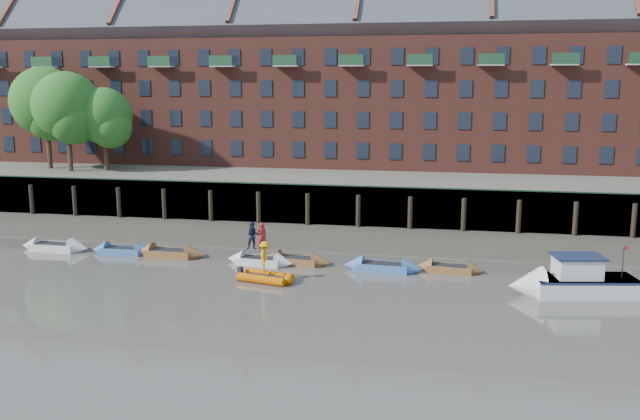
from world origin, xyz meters
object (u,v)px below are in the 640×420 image
(rowboat_5, at_px, (383,267))
(rib_tender, at_px, (267,277))
(rowboat_4, at_px, (296,260))
(rowboat_2, at_px, (170,253))
(rowboat_3, at_px, (260,261))
(person_rower_a, at_px, (262,237))
(rowboat_6, at_px, (449,268))
(motor_launch, at_px, (563,282))
(person_rib_crew, at_px, (265,257))
(person_rower_b, at_px, (253,236))
(rowboat_1, at_px, (122,251))
(rowboat_0, at_px, (55,247))

(rowboat_5, distance_m, rib_tender, 7.11)
(rowboat_4, relative_size, rowboat_5, 0.94)
(rowboat_2, xyz_separation_m, rowboat_4, (8.44, -0.17, -0.02))
(rowboat_3, bearing_deg, person_rower_a, 6.54)
(rowboat_3, distance_m, rowboat_4, 2.24)
(rowboat_6, bearing_deg, motor_launch, -24.24)
(rowboat_4, xyz_separation_m, person_rower_a, (-2.05, -0.52, 1.54))
(rowboat_5, bearing_deg, rowboat_6, 11.07)
(rowboat_3, bearing_deg, rowboat_4, 20.58)
(rowboat_3, xyz_separation_m, motor_launch, (17.54, -2.88, 0.48))
(rowboat_3, xyz_separation_m, rib_tender, (1.42, -3.47, 0.02))
(rowboat_2, relative_size, rowboat_6, 1.14)
(rowboat_3, distance_m, person_rib_crew, 3.82)
(person_rower_b, bearing_deg, motor_launch, -29.36)
(motor_launch, bearing_deg, rowboat_5, -26.13)
(motor_launch, distance_m, person_rower_b, 18.34)
(rowboat_1, bearing_deg, person_rower_a, -5.62)
(rowboat_4, height_order, rowboat_5, rowboat_5)
(rowboat_1, relative_size, rowboat_4, 0.95)
(rib_tender, bearing_deg, rowboat_5, 42.24)
(motor_launch, distance_m, person_rower_a, 17.68)
(rowboat_3, relative_size, person_rib_crew, 2.51)
(rowboat_3, bearing_deg, person_rower_b, 160.66)
(rowboat_2, bearing_deg, rowboat_1, 179.29)
(rowboat_0, relative_size, rib_tender, 1.47)
(person_rower_a, distance_m, person_rib_crew, 3.60)
(rowboat_3, bearing_deg, rowboat_2, -179.11)
(rowboat_4, xyz_separation_m, rib_tender, (-0.77, -3.99, 0.02))
(rowboat_3, bearing_deg, motor_launch, -2.12)
(person_rower_a, height_order, person_rib_crew, person_rower_a)
(rowboat_3, relative_size, person_rower_b, 2.54)
(rowboat_6, distance_m, rib_tender, 10.92)
(rowboat_5, relative_size, motor_launch, 0.69)
(rib_tender, height_order, person_rower_b, person_rower_b)
(rowboat_6, relative_size, person_rib_crew, 2.34)
(rowboat_5, relative_size, person_rib_crew, 2.69)
(person_rib_crew, bearing_deg, rowboat_2, 54.40)
(rowboat_1, relative_size, person_rib_crew, 2.40)
(rib_tender, xyz_separation_m, person_rower_a, (-1.28, 3.47, 1.53))
(rowboat_5, xyz_separation_m, person_rower_b, (-8.15, 0.31, 1.50))
(motor_launch, bearing_deg, rowboat_1, -17.94)
(rowboat_3, relative_size, rowboat_5, 0.93)
(rowboat_0, distance_m, rib_tender, 16.52)
(rib_tender, xyz_separation_m, person_rower_b, (-1.92, 3.72, 1.50))
(rowboat_1, height_order, person_rower_a, person_rower_a)
(rowboat_5, height_order, person_rower_b, person_rower_b)
(rowboat_6, distance_m, person_rib_crew, 11.10)
(rib_tender, bearing_deg, rowboat_6, 34.75)
(rowboat_1, distance_m, person_rower_b, 9.27)
(rowboat_0, relative_size, person_rib_crew, 2.72)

